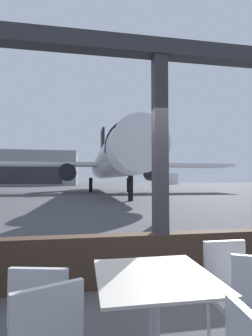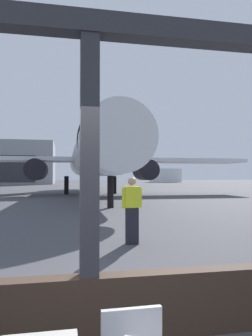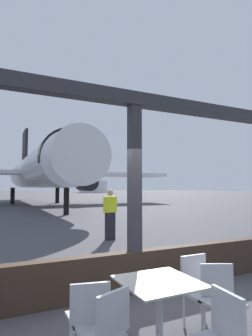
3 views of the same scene
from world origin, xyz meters
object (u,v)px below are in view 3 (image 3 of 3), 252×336
airplane (39,170)px  fuel_storage_tank (93,187)px  cafe_chair_aisle_left (198,286)px  cafe_chair_side_extra (219,336)px  cafe_chair_window_left (220,295)px  cafe_chair_window_right (89,314)px  cafe_chair_aisle_right (105,327)px  dining_table (159,309)px  ground_crew_worker (110,214)px

airplane → fuel_storage_tank: airplane is taller
cafe_chair_aisle_left → cafe_chair_side_extra: cafe_chair_aisle_left is taller
cafe_chair_window_left → cafe_chair_window_right: bearing=173.3°
cafe_chair_window_left → airplane: 28.59m
cafe_chair_aisle_right → fuel_storage_tank: 97.16m
cafe_chair_window_left → cafe_chair_aisle_right: (-1.54, -0.14, 0.01)m
dining_table → cafe_chair_aisle_right: cafe_chair_aisle_right is taller
cafe_chair_aisle_left → fuel_storage_tank: fuel_storage_tank is taller
dining_table → ground_crew_worker: bearing=72.2°
cafe_chair_aisle_left → cafe_chair_window_left: bearing=-84.2°
fuel_storage_tank → ground_crew_worker: bearing=-108.7°
cafe_chair_window_right → cafe_chair_side_extra: 1.26m
cafe_chair_aisle_left → cafe_chair_aisle_right: 1.58m
cafe_chair_aisle_left → airplane: size_ratio=0.03×
airplane → cafe_chair_window_right: bearing=-97.3°
dining_table → ground_crew_worker: ground_crew_worker is taller
cafe_chair_aisle_left → cafe_chair_side_extra: bearing=-122.5°
cafe_chair_aisle_right → cafe_chair_side_extra: (0.82, -0.58, 0.01)m
airplane → dining_table: bearing=-95.7°
cafe_chair_aisle_right → ground_crew_worker: (2.78, 6.61, 0.37)m
cafe_chair_window_left → cafe_chair_aisle_right: size_ratio=0.99×
cafe_chair_window_right → fuel_storage_tank: size_ratio=0.09×
cafe_chair_aisle_left → dining_table: bearing=-161.8°
cafe_chair_window_right → airplane: airplane is taller
cafe_chair_window_left → ground_crew_worker: (1.25, 6.47, 0.38)m
cafe_chair_aisle_left → fuel_storage_tank: (30.11, 91.37, 1.53)m
cafe_chair_aisle_left → fuel_storage_tank: 96.22m
cafe_chair_aisle_left → ground_crew_worker: ground_crew_worker is taller
cafe_chair_window_left → airplane: size_ratio=0.03×
dining_table → cafe_chair_window_left: cafe_chair_window_left is taller
cafe_chair_side_extra → airplane: airplane is taller
cafe_chair_window_right → cafe_chair_aisle_left: bearing=5.9°
dining_table → cafe_chair_window_left: 0.81m
cafe_chair_window_left → ground_crew_worker: size_ratio=0.50×
ground_crew_worker → fuel_storage_tank: fuel_storage_tank is taller
cafe_chair_window_left → ground_crew_worker: bearing=79.1°
cafe_chair_window_left → cafe_chair_side_extra: bearing=-134.7°
cafe_chair_window_left → fuel_storage_tank: (30.07, 91.72, 1.54)m
cafe_chair_window_left → airplane: (2.02, 28.35, 3.12)m
fuel_storage_tank → cafe_chair_aisle_left: bearing=-108.2°
dining_table → cafe_chair_window_left: (0.80, -0.10, 0.06)m
cafe_chair_aisle_left → airplane: airplane is taller
cafe_chair_aisle_right → airplane: airplane is taller
cafe_chair_window_right → cafe_chair_aisle_right: cafe_chair_aisle_right is taller
cafe_chair_aisle_right → ground_crew_worker: bearing=67.2°
cafe_chair_side_extra → cafe_chair_aisle_left: bearing=57.5°
ground_crew_worker → cafe_chair_window_right: bearing=-114.2°
dining_table → cafe_chair_aisle_left: 0.81m
cafe_chair_window_left → ground_crew_worker: ground_crew_worker is taller
cafe_chair_side_extra → cafe_chair_window_left: bearing=45.3°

